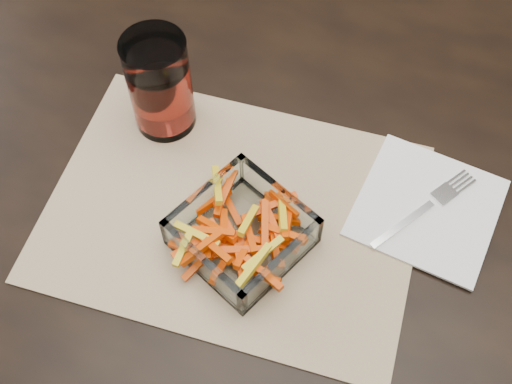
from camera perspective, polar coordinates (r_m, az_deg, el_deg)
dining_table at (r=0.90m, az=7.44°, el=-1.54°), size 1.60×0.90×0.75m
placemat at (r=0.79m, az=-2.08°, el=-1.75°), size 0.48×0.38×0.00m
glass_bowl at (r=0.75m, az=-1.25°, el=-3.72°), size 0.17×0.17×0.05m
tumbler at (r=0.83m, az=-8.51°, el=9.22°), size 0.08×0.08×0.14m
napkin at (r=0.82m, az=14.96°, el=-1.34°), size 0.18×0.18×0.00m
fork at (r=0.81m, az=14.90°, el=-1.30°), size 0.10×0.15×0.00m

